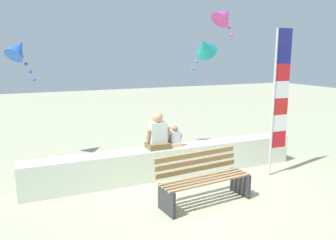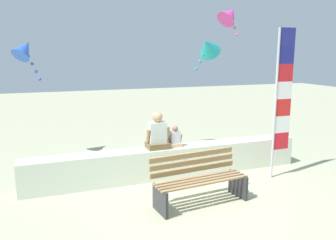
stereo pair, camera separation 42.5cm
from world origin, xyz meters
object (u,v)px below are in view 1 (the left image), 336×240
at_px(person_child, 175,138).
at_px(kite_blue, 18,49).
at_px(park_bench, 203,179).
at_px(person_adult, 158,134).
at_px(kite_magenta, 224,15).
at_px(kite_teal, 205,47).
at_px(flag_banner, 279,95).

height_order(person_child, kite_blue, kite_blue).
distance_m(park_bench, person_adult, 1.57).
bearing_deg(kite_magenta, person_child, -143.29).
bearing_deg(kite_blue, person_child, -38.85).
relative_size(kite_teal, kite_magenta, 0.99).
xyz_separation_m(person_adult, person_child, (0.40, 0.00, -0.13)).
xyz_separation_m(park_bench, person_child, (0.11, 1.44, 0.42)).
relative_size(person_adult, kite_blue, 0.73).
bearing_deg(flag_banner, kite_magenta, 86.67).
bearing_deg(person_adult, flag_banner, -18.66).
distance_m(person_adult, kite_blue, 3.94).
height_order(park_bench, kite_blue, kite_blue).
distance_m(kite_magenta, kite_blue, 5.31).
bearing_deg(kite_blue, kite_teal, -20.81).
bearing_deg(flag_banner, person_adult, 161.34).
relative_size(person_child, kite_magenta, 0.51).
height_order(person_child, flag_banner, flag_banner).
relative_size(park_bench, person_child, 3.80).
bearing_deg(person_child, person_adult, -179.94).
relative_size(person_adult, kite_teal, 0.87).
distance_m(person_adult, person_child, 0.42).
xyz_separation_m(kite_teal, kite_magenta, (1.05, 0.83, 0.86)).
height_order(flag_banner, kite_blue, flag_banner).
relative_size(park_bench, kite_magenta, 1.94).
height_order(flag_banner, kite_teal, flag_banner).
relative_size(flag_banner, kite_magenta, 3.46).
relative_size(flag_banner, kite_blue, 2.94).
bearing_deg(kite_teal, kite_magenta, 38.27).
height_order(park_bench, kite_teal, kite_teal).
xyz_separation_m(person_adult, kite_magenta, (2.61, 1.65, 2.70)).
bearing_deg(flag_banner, kite_teal, 118.62).
bearing_deg(kite_magenta, person_adult, -147.73).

